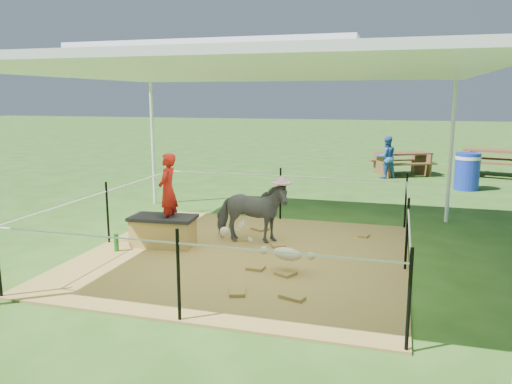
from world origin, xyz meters
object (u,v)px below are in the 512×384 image
(straw_bale, at_px, (163,232))
(woman, at_px, (168,184))
(picnic_table_near, at_px, (402,164))
(green_bottle, at_px, (116,243))
(distant_person, at_px, (386,157))
(trash_barrel, at_px, (467,171))
(foal, at_px, (287,252))
(pony, at_px, (251,213))
(picnic_table_far, at_px, (499,163))

(straw_bale, relative_size, woman, 0.83)
(straw_bale, bearing_deg, picnic_table_near, 67.75)
(green_bottle, xyz_separation_m, distant_person, (3.64, 8.32, 0.44))
(trash_barrel, height_order, distant_person, distant_person)
(green_bottle, bearing_deg, foal, -3.96)
(distant_person, bearing_deg, pony, 51.05)
(woman, bearing_deg, pony, 109.44)
(woman, height_order, picnic_table_near, woman)
(pony, bearing_deg, trash_barrel, -40.81)
(woman, relative_size, trash_barrel, 1.21)
(foal, bearing_deg, woman, -177.91)
(woman, height_order, foal, woman)
(green_bottle, bearing_deg, distant_person, 66.37)
(trash_barrel, height_order, picnic_table_far, trash_barrel)
(straw_bale, distance_m, woman, 0.78)
(straw_bale, xyz_separation_m, pony, (1.26, 0.53, 0.28))
(trash_barrel, relative_size, picnic_table_far, 0.49)
(trash_barrel, bearing_deg, green_bottle, -128.83)
(trash_barrel, bearing_deg, distant_person, 146.72)
(woman, height_order, distant_person, woman)
(straw_bale, height_order, pony, pony)
(woman, distance_m, pony, 1.37)
(straw_bale, bearing_deg, trash_barrel, 52.18)
(trash_barrel, height_order, picnic_table_near, trash_barrel)
(picnic_table_far, bearing_deg, woman, -109.11)
(straw_bale, xyz_separation_m, picnic_table_far, (6.24, 9.05, 0.16))
(woman, relative_size, green_bottle, 4.32)
(straw_bale, bearing_deg, picnic_table_far, 55.42)
(picnic_table_far, bearing_deg, straw_bale, -109.54)
(foal, relative_size, picnic_table_near, 0.63)
(woman, distance_m, distant_person, 8.43)
(straw_bale, height_order, distant_person, distant_person)
(pony, distance_m, trash_barrel, 7.14)
(picnic_table_near, bearing_deg, straw_bale, -139.12)
(green_bottle, bearing_deg, picnic_table_far, 54.45)
(green_bottle, height_order, pony, pony)
(green_bottle, bearing_deg, straw_bale, 39.29)
(pony, height_order, picnic_table_far, pony)
(pony, bearing_deg, picnic_table_far, -38.68)
(foal, height_order, distant_person, distant_person)
(woman, xyz_separation_m, picnic_table_far, (6.14, 9.05, -0.61))
(picnic_table_near, height_order, picnic_table_far, picnic_table_far)
(trash_barrel, bearing_deg, woman, -127.27)
(woman, xyz_separation_m, distant_person, (2.99, 7.87, -0.41))
(woman, distance_m, picnic_table_near, 9.31)
(woman, distance_m, green_bottle, 1.16)
(picnic_table_near, relative_size, distant_person, 1.34)
(woman, height_order, pony, woman)
(foal, relative_size, picnic_table_far, 0.53)
(pony, xyz_separation_m, distant_person, (1.83, 7.34, 0.09))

